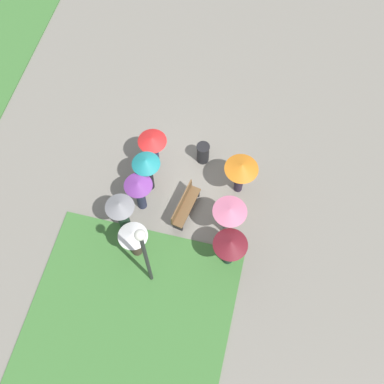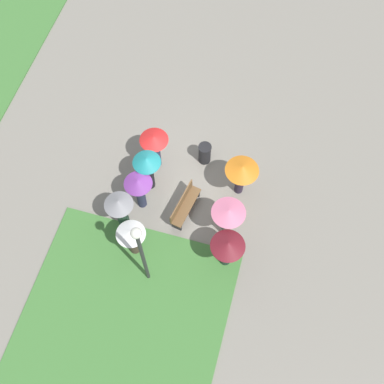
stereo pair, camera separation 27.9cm
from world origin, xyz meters
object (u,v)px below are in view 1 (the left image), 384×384
at_px(crowd_person_maroon, 230,247).
at_px(crowd_person_purple, 139,190).
at_px(crowd_person_teal, 147,169).
at_px(crowd_person_pink, 229,215).
at_px(park_bench, 185,205).
at_px(trash_bin, 203,153).
at_px(crowd_person_red, 153,147).
at_px(crowd_person_white, 134,239).
at_px(lamp_post, 145,252).
at_px(crowd_person_orange, 241,170).
at_px(crowd_person_grey, 121,212).

bearing_deg(crowd_person_maroon, crowd_person_purple, -58.84).
height_order(crowd_person_teal, crowd_person_pink, crowd_person_teal).
relative_size(park_bench, crowd_person_pink, 0.91).
height_order(crowd_person_maroon, crowd_person_teal, crowd_person_teal).
height_order(park_bench, trash_bin, trash_bin).
relative_size(crowd_person_red, crowd_person_white, 1.06).
height_order(park_bench, crowd_person_purple, crowd_person_purple).
distance_m(park_bench, lamp_post, 3.63).
xyz_separation_m(crowd_person_teal, crowd_person_orange, (0.68, -3.23, 0.05)).
height_order(crowd_person_teal, crowd_person_orange, crowd_person_teal).
distance_m(lamp_post, crowd_person_grey, 2.59).
bearing_deg(crowd_person_maroon, lamp_post, -9.90).
xyz_separation_m(lamp_post, crowd_person_red, (4.38, 1.08, -1.49)).
height_order(crowd_person_white, crowd_person_pink, crowd_person_pink).
relative_size(crowd_person_purple, crowd_person_maroon, 1.03).
height_order(crowd_person_grey, crowd_person_pink, crowd_person_grey).
relative_size(crowd_person_red, crowd_person_pink, 0.99).
distance_m(trash_bin, crowd_person_grey, 4.06).
height_order(crowd_person_maroon, crowd_person_pink, crowd_person_pink).
bearing_deg(lamp_post, crowd_person_pink, -42.42).
distance_m(lamp_post, crowd_person_orange, 4.85).
bearing_deg(crowd_person_pink, crowd_person_orange, 177.50).
distance_m(crowd_person_white, crowd_person_orange, 4.41).
bearing_deg(crowd_person_maroon, crowd_person_red, -79.89).
bearing_deg(crowd_person_teal, lamp_post, 94.57).
distance_m(park_bench, crowd_person_teal, 1.88).
relative_size(trash_bin, crowd_person_purple, 0.51).
bearing_deg(crowd_person_purple, crowd_person_maroon, 149.61).
relative_size(park_bench, crowd_person_white, 0.99).
relative_size(crowd_person_white, crowd_person_pink, 0.93).
height_order(crowd_person_purple, crowd_person_maroon, crowd_person_purple).
relative_size(crowd_person_purple, crowd_person_teal, 0.94).
xyz_separation_m(crowd_person_red, crowd_person_maroon, (-3.09, -3.47, 0.02)).
height_order(trash_bin, crowd_person_purple, crowd_person_purple).
height_order(crowd_person_red, crowd_person_teal, crowd_person_teal).
distance_m(trash_bin, crowd_person_white, 4.47).
height_order(park_bench, crowd_person_orange, crowd_person_orange).
relative_size(crowd_person_white, crowd_person_purple, 0.95).
bearing_deg(crowd_person_pink, crowd_person_white, -62.87).
distance_m(crowd_person_red, crowd_person_pink, 3.81).
bearing_deg(crowd_person_white, crowd_person_grey, -3.29).
distance_m(crowd_person_white, crowd_person_purple, 1.79).
relative_size(lamp_post, crowd_person_grey, 2.14).
distance_m(crowd_person_maroon, crowd_person_orange, 2.83).
bearing_deg(crowd_person_grey, crowd_person_purple, -120.56).
xyz_separation_m(crowd_person_maroon, crowd_person_teal, (2.13, 3.42, 0.05)).
bearing_deg(crowd_person_orange, trash_bin, -1.67).
xyz_separation_m(crowd_person_red, crowd_person_white, (-3.55, -0.33, -0.08)).
distance_m(park_bench, crowd_person_purple, 1.78).
relative_size(crowd_person_red, crowd_person_purple, 1.01).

